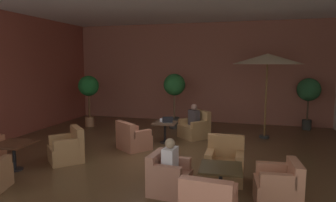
# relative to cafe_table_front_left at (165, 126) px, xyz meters

# --- Properties ---
(ground_plane) EXTENTS (10.60, 9.89, 0.02)m
(ground_plane) POSITION_rel_cafe_table_front_left_xyz_m (0.30, -1.22, -0.52)
(ground_plane) COLOR #503620
(wall_back_brick) EXTENTS (10.60, 0.08, 4.05)m
(wall_back_brick) POSITION_rel_cafe_table_front_left_xyz_m (0.30, 3.69, 1.52)
(wall_back_brick) COLOR #9F5B48
(wall_back_brick) RESTS_ON ground_plane
(cafe_table_front_left) EXTENTS (0.75, 0.75, 0.63)m
(cafe_table_front_left) POSITION_rel_cafe_table_front_left_xyz_m (0.00, 0.00, 0.00)
(cafe_table_front_left) COLOR black
(cafe_table_front_left) RESTS_ON ground_plane
(armchair_front_left_north) EXTENTS (1.09, 1.07, 0.81)m
(armchair_front_left_north) POSITION_rel_cafe_table_front_left_xyz_m (-0.68, -0.94, -0.21)
(armchair_front_left_north) COLOR #B16A50
(armchair_front_left_north) RESTS_ON ground_plane
(armchair_front_left_east) EXTENTS (1.12, 1.12, 0.88)m
(armchair_front_left_east) POSITION_rel_cafe_table_front_left_xyz_m (0.78, 0.86, -0.19)
(armchair_front_left_east) COLOR #A47748
(armchair_front_left_east) RESTS_ON ground_plane
(cafe_table_front_right) EXTENTS (0.84, 0.84, 0.63)m
(cafe_table_front_right) POSITION_rel_cafe_table_front_left_xyz_m (-2.66, -3.21, 0.01)
(cafe_table_front_right) COLOR black
(cafe_table_front_right) RESTS_ON ground_plane
(armchair_front_right_south) EXTENTS (1.06, 1.06, 0.85)m
(armchair_front_right_south) POSITION_rel_cafe_table_front_left_xyz_m (-1.84, -2.36, -0.20)
(armchair_front_right_south) COLOR #AA774A
(armchair_front_right_south) RESTS_ON ground_plane
(cafe_table_mid_center) EXTENTS (0.78, 0.78, 0.63)m
(cafe_table_mid_center) POSITION_rel_cafe_table_front_left_xyz_m (2.04, -3.53, 0.01)
(cafe_table_mid_center) COLOR black
(cafe_table_mid_center) RESTS_ON ground_plane
(armchair_mid_center_north) EXTENTS (0.77, 0.76, 0.76)m
(armchair_mid_center_north) POSITION_rel_cafe_table_front_left_xyz_m (1.06, -3.44, -0.21)
(armchair_mid_center_north) COLOR #A96952
(armchair_mid_center_north) RESTS_ON ground_plane
(armchair_mid_center_south) EXTENTS (0.79, 0.77, 0.80)m
(armchair_mid_center_south) POSITION_rel_cafe_table_front_left_xyz_m (3.03, -3.44, -0.19)
(armchair_mid_center_south) COLOR #B67153
(armchair_mid_center_south) RESTS_ON ground_plane
(armchair_mid_center_west) EXTENTS (0.78, 0.77, 0.91)m
(armchair_mid_center_west) POSITION_rel_cafe_table_front_left_xyz_m (2.03, -2.53, -0.18)
(armchair_mid_center_west) COLOR #AA7445
(armchair_mid_center_west) RESTS_ON ground_plane
(patio_umbrella_tall_red) EXTENTS (2.20, 2.20, 2.74)m
(patio_umbrella_tall_red) POSITION_rel_cafe_table_front_left_xyz_m (2.98, 1.45, 2.04)
(patio_umbrella_tall_red) COLOR #2D2D2D
(patio_umbrella_tall_red) RESTS_ON ground_plane
(potted_tree_left_corner) EXTENTS (0.78, 0.78, 1.96)m
(potted_tree_left_corner) POSITION_rel_cafe_table_front_left_xyz_m (-3.48, 1.53, 0.94)
(potted_tree_left_corner) COLOR #A56C49
(potted_tree_left_corner) RESTS_ON ground_plane
(potted_tree_mid_left) EXTENTS (0.81, 0.81, 2.05)m
(potted_tree_mid_left) POSITION_rel_cafe_table_front_left_xyz_m (-0.23, 2.06, 0.98)
(potted_tree_mid_left) COLOR #32302D
(potted_tree_mid_left) RESTS_ON ground_plane
(potted_tree_mid_right) EXTENTS (0.83, 0.83, 1.89)m
(potted_tree_mid_right) POSITION_rel_cafe_table_front_left_xyz_m (4.52, 3.13, 0.89)
(potted_tree_mid_right) COLOR #31302B
(potted_tree_mid_right) RESTS_ON ground_plane
(patron_by_window) EXTENTS (0.25, 0.38, 0.66)m
(patron_by_window) POSITION_rel_cafe_table_front_left_xyz_m (1.10, -3.45, 0.18)
(patron_by_window) COLOR silver
(patron_by_window) RESTS_ON ground_plane
(patron_with_friend) EXTENTS (0.42, 0.41, 0.69)m
(patron_with_friend) POSITION_rel_cafe_table_front_left_xyz_m (0.74, 0.83, 0.23)
(patron_with_friend) COLOR #3E3537
(patron_with_friend) RESTS_ON ground_plane
(iced_drink_cup) EXTENTS (0.08, 0.08, 0.11)m
(iced_drink_cup) POSITION_rel_cafe_table_front_left_xyz_m (-0.14, 0.06, 0.18)
(iced_drink_cup) COLOR white
(iced_drink_cup) RESTS_ON cafe_table_front_left
(open_laptop) EXTENTS (0.37, 0.32, 0.20)m
(open_laptop) POSITION_rel_cafe_table_front_left_xyz_m (0.08, -0.01, 0.18)
(open_laptop) COLOR #9EA0A5
(open_laptop) RESTS_ON cafe_table_front_left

